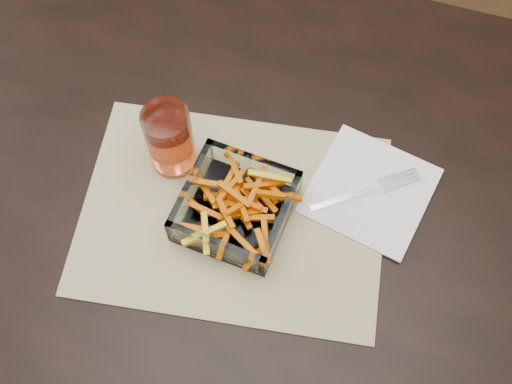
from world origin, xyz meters
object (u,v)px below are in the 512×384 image
Objects in this scene: dining_table at (262,214)px; fork at (369,190)px; glass_bowl at (236,208)px; tumbler at (170,141)px.

dining_table is 0.19m from fork.
dining_table is 10.59× the size of fork.
glass_bowl reaches higher than fork.
fork is (0.30, 0.03, -0.05)m from tumbler.
dining_table is at bearing 63.06° from glass_bowl.
glass_bowl is at bearing -26.90° from tumbler.
fork reaches higher than dining_table.
fork is at bearing 16.55° from dining_table.
glass_bowl is 1.32× the size of tumbler.
dining_table is 12.92× the size of tumbler.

